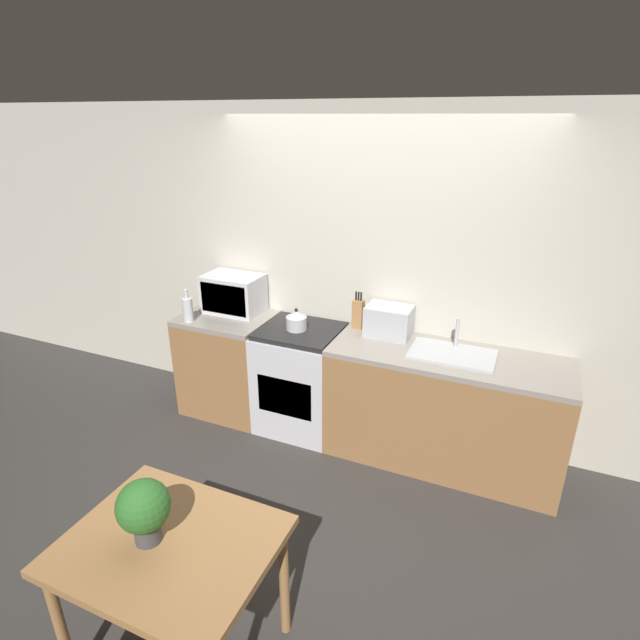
{
  "coord_description": "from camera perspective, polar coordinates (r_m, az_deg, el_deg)",
  "views": [
    {
      "loc": [
        1.13,
        -2.48,
        2.49
      ],
      "look_at": [
        -0.26,
        0.73,
        1.05
      ],
      "focal_mm": 28.0,
      "sensor_mm": 36.0,
      "label": 1
    }
  ],
  "objects": [
    {
      "name": "microwave",
      "position": [
        4.37,
        -9.87,
        2.99
      ],
      "size": [
        0.49,
        0.33,
        0.33
      ],
      "color": "silver",
      "rests_on": "counter_left_run"
    },
    {
      "name": "dining_table",
      "position": [
        2.58,
        -16.68,
        -24.55
      ],
      "size": [
        0.93,
        0.74,
        0.73
      ],
      "color": "#9E7042",
      "rests_on": "ground_plane"
    },
    {
      "name": "counter_right_run",
      "position": [
        3.91,
        13.85,
        -9.8
      ],
      "size": [
        1.71,
        0.62,
        0.9
      ],
      "color": "olive",
      "rests_on": "ground_plane"
    },
    {
      "name": "stove_range",
      "position": [
        4.21,
        -2.19,
        -6.68
      ],
      "size": [
        0.65,
        0.62,
        0.9
      ],
      "color": "silver",
      "rests_on": "ground_plane"
    },
    {
      "name": "sink_basin",
      "position": [
        3.69,
        14.89,
        -3.71
      ],
      "size": [
        0.6,
        0.37,
        0.24
      ],
      "color": "#ADAFB5",
      "rests_on": "counter_right_run"
    },
    {
      "name": "bottle",
      "position": [
        4.26,
        -14.88,
        1.22
      ],
      "size": [
        0.08,
        0.08,
        0.28
      ],
      "color": "silver",
      "rests_on": "counter_left_run"
    },
    {
      "name": "kettle",
      "position": [
        3.97,
        -2.71,
        -0.04
      ],
      "size": [
        0.17,
        0.17,
        0.18
      ],
      "color": "#B7B7BC",
      "rests_on": "stove_range"
    },
    {
      "name": "knife_block",
      "position": [
        3.99,
        4.37,
        0.72
      ],
      "size": [
        0.08,
        0.07,
        0.31
      ],
      "color": "#9E7042",
      "rests_on": "counter_right_run"
    },
    {
      "name": "wall_back",
      "position": [
        4.0,
        5.96,
        4.95
      ],
      "size": [
        10.0,
        0.06,
        2.6
      ],
      "color": "beige",
      "rests_on": "ground_plane"
    },
    {
      "name": "ground_plane",
      "position": [
        3.69,
        -0.86,
        -20.03
      ],
      "size": [
        16.0,
        16.0,
        0.0
      ],
      "primitive_type": "plane",
      "color": "#33302D"
    },
    {
      "name": "potted_plant",
      "position": [
        2.43,
        -19.5,
        -19.62
      ],
      "size": [
        0.23,
        0.23,
        0.31
      ],
      "color": "#424247",
      "rests_on": "dining_table"
    },
    {
      "name": "counter_left_run",
      "position": [
        4.52,
        -10.26,
        -4.82
      ],
      "size": [
        0.75,
        0.62,
        0.9
      ],
      "color": "olive",
      "rests_on": "ground_plane"
    },
    {
      "name": "toaster_oven",
      "position": [
        3.88,
        7.87,
        -0.12
      ],
      "size": [
        0.35,
        0.25,
        0.24
      ],
      "color": "#ADAFB5",
      "rests_on": "counter_right_run"
    }
  ]
}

